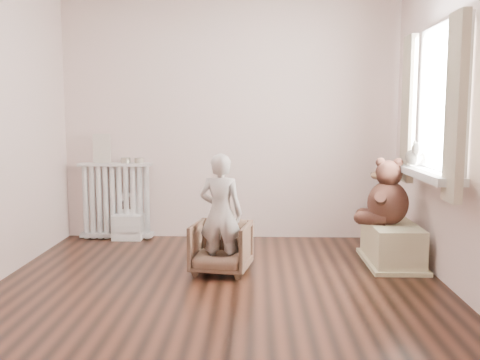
{
  "coord_description": "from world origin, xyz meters",
  "views": [
    {
      "loc": [
        0.28,
        -4.0,
        1.35
      ],
      "look_at": [
        0.15,
        0.45,
        0.8
      ],
      "focal_mm": 40.0,
      "sensor_mm": 36.0,
      "label": 1
    }
  ],
  "objects_px": {
    "child": "(221,213)",
    "plush_cat": "(415,155)",
    "radiator": "(116,203)",
    "toy_vanity": "(128,214)",
    "toy_bench": "(392,242)",
    "armchair": "(221,247)",
    "teddy_bear": "(388,190)"
  },
  "relations": [
    {
      "from": "armchair",
      "to": "toy_bench",
      "type": "distance_m",
      "value": 1.56
    },
    {
      "from": "plush_cat",
      "to": "toy_bench",
      "type": "bearing_deg",
      "value": 120.73
    },
    {
      "from": "teddy_bear",
      "to": "child",
      "type": "bearing_deg",
      "value": -149.42
    },
    {
      "from": "child",
      "to": "toy_bench",
      "type": "xyz_separation_m",
      "value": [
        1.53,
        0.38,
        -0.32
      ]
    },
    {
      "from": "armchair",
      "to": "toy_bench",
      "type": "xyz_separation_m",
      "value": [
        1.53,
        0.33,
        -0.02
      ]
    },
    {
      "from": "child",
      "to": "plush_cat",
      "type": "distance_m",
      "value": 1.76
    },
    {
      "from": "radiator",
      "to": "toy_vanity",
      "type": "bearing_deg",
      "value": -12.99
    },
    {
      "from": "toy_vanity",
      "to": "armchair",
      "type": "height_order",
      "value": "toy_vanity"
    },
    {
      "from": "radiator",
      "to": "armchair",
      "type": "distance_m",
      "value": 1.75
    },
    {
      "from": "radiator",
      "to": "toy_vanity",
      "type": "distance_m",
      "value": 0.18
    },
    {
      "from": "armchair",
      "to": "plush_cat",
      "type": "xyz_separation_m",
      "value": [
        1.67,
        0.21,
        0.78
      ]
    },
    {
      "from": "child",
      "to": "plush_cat",
      "type": "xyz_separation_m",
      "value": [
        1.67,
        0.26,
        0.48
      ]
    },
    {
      "from": "radiator",
      "to": "toy_bench",
      "type": "bearing_deg",
      "value": -18.28
    },
    {
      "from": "radiator",
      "to": "toy_bench",
      "type": "distance_m",
      "value": 2.9
    },
    {
      "from": "radiator",
      "to": "plush_cat",
      "type": "distance_m",
      "value": 3.13
    },
    {
      "from": "child",
      "to": "plush_cat",
      "type": "relative_size",
      "value": 3.88
    },
    {
      "from": "child",
      "to": "teddy_bear",
      "type": "xyz_separation_m",
      "value": [
        1.48,
        0.39,
        0.15
      ]
    },
    {
      "from": "teddy_bear",
      "to": "plush_cat",
      "type": "height_order",
      "value": "plush_cat"
    },
    {
      "from": "armchair",
      "to": "child",
      "type": "height_order",
      "value": "child"
    },
    {
      "from": "toy_vanity",
      "to": "plush_cat",
      "type": "xyz_separation_m",
      "value": [
        2.76,
        -0.99,
        0.72
      ]
    },
    {
      "from": "toy_vanity",
      "to": "plush_cat",
      "type": "distance_m",
      "value": 3.02
    },
    {
      "from": "armchair",
      "to": "plush_cat",
      "type": "relative_size",
      "value": 1.86
    },
    {
      "from": "toy_vanity",
      "to": "armchair",
      "type": "bearing_deg",
      "value": -47.82
    },
    {
      "from": "radiator",
      "to": "teddy_bear",
      "type": "height_order",
      "value": "teddy_bear"
    },
    {
      "from": "toy_vanity",
      "to": "toy_bench",
      "type": "distance_m",
      "value": 2.77
    },
    {
      "from": "toy_vanity",
      "to": "armchair",
      "type": "xyz_separation_m",
      "value": [
        1.09,
        -1.21,
        -0.05
      ]
    },
    {
      "from": "child",
      "to": "teddy_bear",
      "type": "height_order",
      "value": "child"
    },
    {
      "from": "teddy_bear",
      "to": "plush_cat",
      "type": "relative_size",
      "value": 2.25
    },
    {
      "from": "teddy_bear",
      "to": "toy_vanity",
      "type": "bearing_deg",
      "value": 177.34
    },
    {
      "from": "toy_vanity",
      "to": "teddy_bear",
      "type": "xyz_separation_m",
      "value": [
        2.58,
        -0.87,
        0.4
      ]
    },
    {
      "from": "toy_vanity",
      "to": "toy_bench",
      "type": "xyz_separation_m",
      "value": [
        2.62,
        -0.88,
        -0.08
      ]
    },
    {
      "from": "child",
      "to": "toy_bench",
      "type": "height_order",
      "value": "child"
    }
  ]
}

